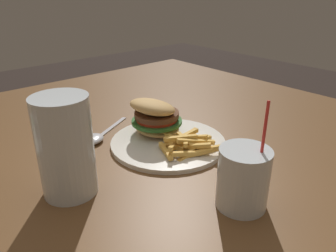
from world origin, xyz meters
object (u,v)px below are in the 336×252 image
at_px(juice_glass, 243,179).
at_px(meal_plate_near, 162,128).
at_px(beer_glass, 66,149).
at_px(spoon, 95,138).

bearing_deg(juice_glass, meal_plate_near, -11.95).
distance_m(beer_glass, juice_glass, 0.30).
distance_m(beer_glass, spoon, 0.21).
relative_size(meal_plate_near, juice_glass, 1.45).
relative_size(beer_glass, spoon, 1.01).
relative_size(juice_glass, spoon, 1.03).
height_order(meal_plate_near, beer_glass, beer_glass).
bearing_deg(spoon, beer_glass, 20.92).
xyz_separation_m(beer_glass, juice_glass, (-0.22, -0.20, -0.04)).
bearing_deg(spoon, juice_glass, 71.94).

